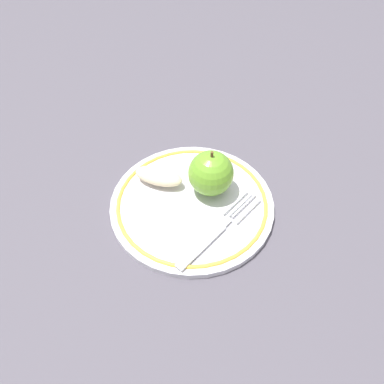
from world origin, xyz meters
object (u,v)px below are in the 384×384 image
at_px(apple_slice_front, 159,176).
at_px(apple_red_whole, 211,173).
at_px(fork, 217,231).
at_px(plate, 192,203).

bearing_deg(apple_slice_front, apple_red_whole, 7.47).
xyz_separation_m(apple_red_whole, fork, (0.08, 0.01, -0.03)).
distance_m(apple_red_whole, apple_slice_front, 0.08).
bearing_deg(plate, fork, 33.97).
distance_m(plate, fork, 0.07).
relative_size(apple_red_whole, apple_slice_front, 1.01).
xyz_separation_m(apple_red_whole, apple_slice_front, (-0.01, -0.08, -0.02)).
height_order(plate, apple_slice_front, apple_slice_front).
distance_m(apple_slice_front, fork, 0.13).
relative_size(plate, apple_red_whole, 3.22).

